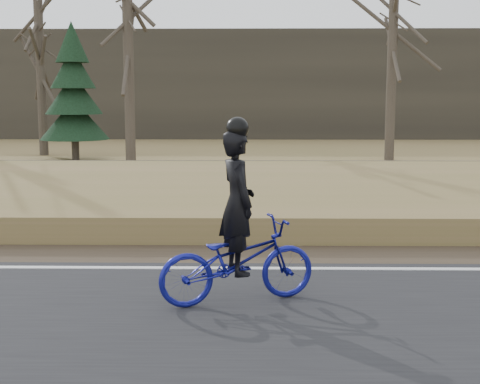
{
  "coord_description": "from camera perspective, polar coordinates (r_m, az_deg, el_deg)",
  "views": [
    {
      "loc": [
        -0.81,
        -8.9,
        2.48
      ],
      "look_at": [
        -0.97,
        0.5,
        1.1
      ],
      "focal_mm": 50.0,
      "sensor_mm": 36.0,
      "label": 1
    }
  ],
  "objects": [
    {
      "name": "ground",
      "position": [
        9.27,
        5.98,
        -7.21
      ],
      "size": [
        120.0,
        120.0,
        0.0
      ],
      "primitive_type": "plane",
      "color": "olive",
      "rests_on": "ground"
    },
    {
      "name": "road",
      "position": [
        6.9,
        7.83,
        -12.53
      ],
      "size": [
        120.0,
        6.0,
        0.06
      ],
      "primitive_type": "cube",
      "color": "black",
      "rests_on": "ground"
    },
    {
      "name": "edge_line",
      "position": [
        9.45,
        5.88,
        -6.5
      ],
      "size": [
        120.0,
        0.12,
        0.01
      ],
      "primitive_type": "cube",
      "color": "silver",
      "rests_on": "road"
    },
    {
      "name": "shoulder",
      "position": [
        10.42,
        5.41,
        -5.34
      ],
      "size": [
        120.0,
        1.6,
        0.04
      ],
      "primitive_type": "cube",
      "color": "#473A2B",
      "rests_on": "ground"
    },
    {
      "name": "embankment",
      "position": [
        13.31,
        4.42,
        -1.45
      ],
      "size": [
        120.0,
        5.0,
        0.44
      ],
      "primitive_type": "cube",
      "color": "olive",
      "rests_on": "ground"
    },
    {
      "name": "ballast",
      "position": [
        17.06,
        3.66,
        0.74
      ],
      "size": [
        120.0,
        3.0,
        0.45
      ],
      "primitive_type": "cube",
      "color": "slate",
      "rests_on": "ground"
    },
    {
      "name": "railroad",
      "position": [
        17.03,
        3.67,
        1.75
      ],
      "size": [
        120.0,
        2.4,
        0.29
      ],
      "color": "black",
      "rests_on": "ballast"
    },
    {
      "name": "treeline_backdrop",
      "position": [
        38.91,
        2.16,
        9.1
      ],
      "size": [
        120.0,
        4.0,
        6.0
      ],
      "primitive_type": "cube",
      "color": "#383328",
      "rests_on": "ground"
    },
    {
      "name": "cyclist",
      "position": [
        7.78,
        -0.22,
        -4.57
      ],
      "size": [
        1.99,
        1.25,
        2.17
      ],
      "rotation": [
        0.0,
        0.0,
        1.91
      ],
      "color": "navy",
      "rests_on": "road"
    },
    {
      "name": "bare_tree_left",
      "position": [
        28.56,
        -16.66,
        10.16
      ],
      "size": [
        0.36,
        0.36,
        7.11
      ],
      "primitive_type": "cylinder",
      "color": "#4A4236",
      "rests_on": "ground"
    },
    {
      "name": "bare_tree_near_left",
      "position": [
        23.83,
        -9.49,
        10.92
      ],
      "size": [
        0.36,
        0.36,
        7.19
      ],
      "primitive_type": "cylinder",
      "color": "#4A4236",
      "rests_on": "ground"
    },
    {
      "name": "bare_tree_center",
      "position": [
        25.99,
        12.86,
        11.21
      ],
      "size": [
        0.36,
        0.36,
        7.75
      ],
      "primitive_type": "cylinder",
      "color": "#4A4236",
      "rests_on": "ground"
    },
    {
      "name": "conifer",
      "position": [
        26.15,
        -14.02,
        8.03
      ],
      "size": [
        2.6,
        2.6,
        5.18
      ],
      "color": "#4A4236",
      "rests_on": "ground"
    }
  ]
}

